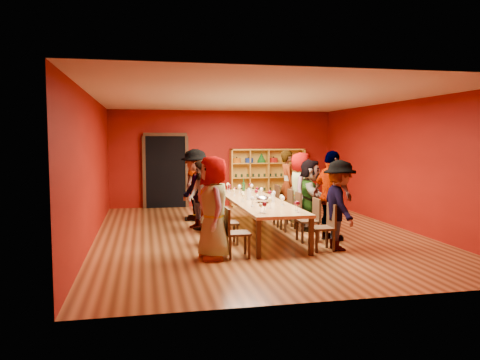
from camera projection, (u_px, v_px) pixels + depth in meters
The scene contains 52 objects.
room_shell at pixel (257, 167), 10.37m from camera, with size 7.10×9.10×3.04m.
tasting_table at pixel (257, 202), 10.44m from camera, with size 1.10×4.50×0.75m.
doorway at pixel (166, 171), 14.37m from camera, with size 1.40×0.17×2.30m.
shelving_unit at pixel (267, 174), 14.91m from camera, with size 2.40×0.40×1.80m.
chair_person_left_0 at pixel (233, 230), 8.32m from camera, with size 0.42×0.42×0.89m.
person_left_0 at pixel (214, 208), 8.22m from camera, with size 0.89×0.48×1.81m, color white.
chair_person_left_1 at pixel (223, 220), 9.36m from camera, with size 0.42×0.42×0.89m.
person_left_1 at pixel (208, 204), 9.27m from camera, with size 0.60×0.44×1.66m, color pink.
chair_person_left_2 at pixel (215, 211), 10.47m from camera, with size 0.42×0.42×0.89m.
person_left_2 at pixel (202, 197), 10.38m from camera, with size 0.81×0.44×1.66m, color #131A36.
chair_person_left_3 at pixel (211, 207), 11.08m from camera, with size 0.42×0.42×0.89m.
person_left_3 at pixel (196, 189), 10.97m from camera, with size 1.21×0.50×1.88m, color silver.
chair_person_left_4 at pixel (205, 201), 12.20m from camera, with size 0.42×0.42×0.89m.
person_left_4 at pixel (194, 185), 12.11m from camera, with size 1.09×0.49×1.85m, color #121733.
chair_person_right_0 at pixel (326, 224), 8.85m from camera, with size 0.42×0.42×0.89m.
person_right_0 at pixel (339, 205), 8.88m from camera, with size 1.11×0.46×1.71m, color #515157.
chair_person_right_1 at pixel (311, 218), 9.62m from camera, with size 0.42×0.42×0.89m.
person_right_1 at pixel (332, 196), 9.67m from camera, with size 1.10×0.50×1.87m, color #5376AA.
chair_person_right_2 at pixel (294, 209), 10.75m from camera, with size 0.42×0.42×0.89m.
person_right_2 at pixel (310, 195), 10.80m from camera, with size 1.53×0.44×1.65m, color #4C4C51.
chair_person_right_3 at pixel (286, 206), 11.34m from camera, with size 0.42×0.42×0.89m.
person_right_3 at pixel (300, 189), 11.38m from camera, with size 0.87×0.48×1.79m, color silver.
chair_person_right_4 at pixel (273, 200), 12.47m from camera, with size 0.42×0.42×0.89m.
person_right_4 at pixel (288, 184), 12.51m from camera, with size 0.66×0.48×1.81m, color #121733.
wine_glass_0 at pixel (250, 185), 12.40m from camera, with size 0.08×0.08×0.20m.
wine_glass_1 at pixel (270, 193), 10.49m from camera, with size 0.09×0.09×0.22m.
wine_glass_2 at pixel (274, 193), 10.42m from camera, with size 0.08×0.08×0.21m.
wine_glass_3 at pixel (235, 189), 11.33m from camera, with size 0.08×0.08×0.19m.
wine_glass_4 at pixel (283, 199), 9.53m from camera, with size 0.08×0.08×0.20m.
wine_glass_5 at pixel (229, 186), 11.95m from camera, with size 0.09×0.09×0.21m.
wine_glass_6 at pixel (282, 197), 9.69m from camera, with size 0.08×0.08×0.21m.
wine_glass_7 at pixel (253, 199), 9.42m from camera, with size 0.08×0.08×0.21m.
wine_glass_8 at pixel (239, 187), 11.75m from camera, with size 0.09×0.09×0.21m.
wine_glass_9 at pixel (252, 186), 12.19m from camera, with size 0.08×0.08×0.19m.
wine_glass_10 at pixel (270, 200), 9.21m from camera, with size 0.09×0.09×0.21m.
wine_glass_11 at pixel (228, 185), 12.21m from camera, with size 0.09×0.09×0.22m.
wine_glass_12 at pixel (234, 191), 11.15m from camera, with size 0.07×0.07×0.18m.
wine_glass_13 at pixel (261, 190), 11.19m from camera, with size 0.08×0.08×0.20m.
wine_glass_14 at pixel (298, 204), 8.68m from camera, with size 0.09×0.09×0.22m.
wine_glass_15 at pixel (296, 204), 8.87m from camera, with size 0.07×0.07×0.18m.
wine_glass_16 at pixel (265, 205), 8.57m from camera, with size 0.09×0.09×0.22m.
wine_glass_17 at pixel (242, 194), 10.43m from camera, with size 0.08×0.08×0.20m.
wine_glass_18 at pixel (261, 206), 8.63m from camera, with size 0.07×0.07×0.18m.
wine_glass_19 at pixel (253, 199), 9.48m from camera, with size 0.08×0.08×0.20m.
wine_glass_20 at pixel (256, 192), 10.74m from camera, with size 0.08×0.08×0.21m.
wine_glass_21 at pixel (257, 197), 9.99m from camera, with size 0.07×0.07×0.18m.
wine_glass_22 at pixel (257, 189), 11.53m from camera, with size 0.07×0.07×0.18m.
wine_glass_23 at pixel (243, 196), 10.18m from camera, with size 0.07×0.07×0.18m.
spittoon_bowl at pixel (263, 199), 10.01m from camera, with size 0.31×0.31×0.17m, color #B5B8BC.
carafe_a at pixel (249, 195), 10.47m from camera, with size 0.11×0.11×0.26m.
carafe_b at pixel (273, 197), 10.09m from camera, with size 0.09×0.09×0.23m.
wine_bottle at pixel (244, 186), 12.26m from camera, with size 0.10×0.10×0.33m.
Camera 1 is at (-2.46, -10.07, 2.11)m, focal length 35.00 mm.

